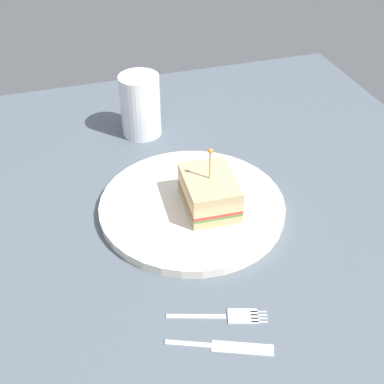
# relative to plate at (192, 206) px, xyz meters

# --- Properties ---
(ground_plane) EXTENTS (0.92, 0.92, 0.02)m
(ground_plane) POSITION_rel_plate_xyz_m (0.00, 0.00, -0.02)
(ground_plane) COLOR #4C5660
(plate) EXTENTS (0.28, 0.28, 0.01)m
(plate) POSITION_rel_plate_xyz_m (0.00, 0.00, 0.00)
(plate) COLOR silver
(plate) RESTS_ON ground_plane
(sandwich_half_center) EXTENTS (0.10, 0.08, 0.10)m
(sandwich_half_center) POSITION_rel_plate_xyz_m (-0.01, -0.02, 0.03)
(sandwich_half_center) COLOR tan
(sandwich_half_center) RESTS_ON plate
(drink_glass) EXTENTS (0.07, 0.07, 0.11)m
(drink_glass) POSITION_rel_plate_xyz_m (0.24, 0.02, 0.04)
(drink_glass) COLOR silver
(drink_glass) RESTS_ON ground_plane
(fork) EXTENTS (0.05, 0.12, 0.00)m
(fork) POSITION_rel_plate_xyz_m (-0.20, 0.02, -0.01)
(fork) COLOR silver
(fork) RESTS_ON ground_plane
(knife) EXTENTS (0.06, 0.12, 0.00)m
(knife) POSITION_rel_plate_xyz_m (-0.24, 0.03, -0.01)
(knife) COLOR silver
(knife) RESTS_ON ground_plane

